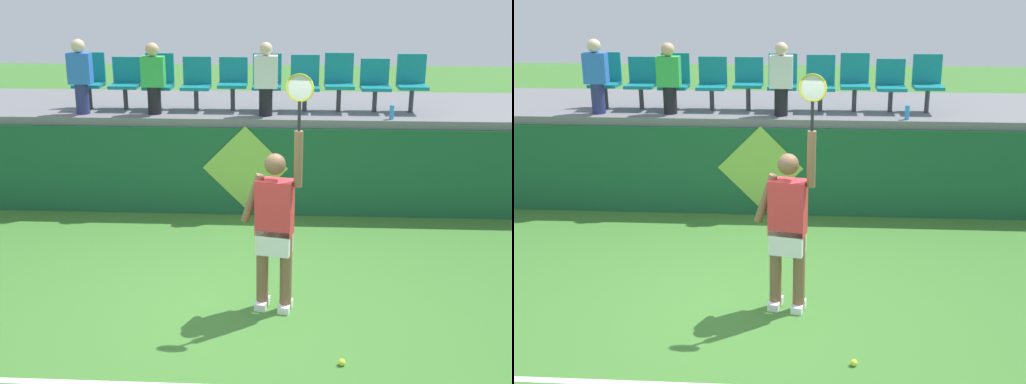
% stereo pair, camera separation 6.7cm
% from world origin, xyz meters
% --- Properties ---
extents(ground_plane, '(40.00, 40.00, 0.00)m').
position_xyz_m(ground_plane, '(0.00, 0.00, 0.00)').
color(ground_plane, '#3D752D').
extents(court_back_wall, '(13.56, 0.20, 1.34)m').
position_xyz_m(court_back_wall, '(0.00, 3.11, 0.67)').
color(court_back_wall, '#195633').
rests_on(court_back_wall, ground_plane).
extents(spectator_platform, '(13.56, 2.46, 0.12)m').
position_xyz_m(spectator_platform, '(0.00, 4.29, 1.40)').
color(spectator_platform, slate).
rests_on(spectator_platform, court_back_wall).
extents(tennis_player, '(0.74, 0.33, 2.57)m').
position_xyz_m(tennis_player, '(0.50, 0.09, 0.98)').
color(tennis_player, white).
rests_on(tennis_player, ground_plane).
extents(tennis_ball, '(0.07, 0.07, 0.07)m').
position_xyz_m(tennis_ball, '(1.16, -1.00, 0.03)').
color(tennis_ball, '#D1E533').
rests_on(tennis_ball, ground_plane).
extents(water_bottle, '(0.06, 0.06, 0.21)m').
position_xyz_m(water_bottle, '(2.11, 3.19, 1.56)').
color(water_bottle, '#338CE5').
rests_on(water_bottle, spectator_platform).
extents(stadium_chair_0, '(0.44, 0.42, 0.85)m').
position_xyz_m(stadium_chair_0, '(-2.49, 3.81, 1.92)').
color(stadium_chair_0, '#38383D').
rests_on(stadium_chair_0, spectator_platform).
extents(stadium_chair_1, '(0.44, 0.42, 0.78)m').
position_xyz_m(stadium_chair_1, '(-1.93, 3.80, 1.89)').
color(stadium_chair_1, '#38383D').
rests_on(stadium_chair_1, spectator_platform).
extents(stadium_chair_2, '(0.44, 0.42, 0.84)m').
position_xyz_m(stadium_chair_2, '(-1.40, 3.81, 1.91)').
color(stadium_chair_2, '#38383D').
rests_on(stadium_chair_2, spectator_platform).
extents(stadium_chair_3, '(0.44, 0.42, 0.80)m').
position_xyz_m(stadium_chair_3, '(-0.82, 3.81, 1.89)').
color(stadium_chair_3, '#38383D').
rests_on(stadium_chair_3, spectator_platform).
extents(stadium_chair_4, '(0.44, 0.42, 0.79)m').
position_xyz_m(stadium_chair_4, '(-0.25, 3.80, 1.91)').
color(stadium_chair_4, '#38383D').
rests_on(stadium_chair_4, spectator_platform).
extents(stadium_chair_5, '(0.44, 0.42, 0.85)m').
position_xyz_m(stadium_chair_5, '(0.27, 3.81, 1.92)').
color(stadium_chair_5, '#38383D').
rests_on(stadium_chair_5, spectator_platform).
extents(stadium_chair_6, '(0.44, 0.42, 0.83)m').
position_xyz_m(stadium_chair_6, '(0.85, 3.81, 1.90)').
color(stadium_chair_6, '#38383D').
rests_on(stadium_chair_6, spectator_platform).
extents(stadium_chair_7, '(0.44, 0.42, 0.87)m').
position_xyz_m(stadium_chair_7, '(1.38, 3.81, 1.93)').
color(stadium_chair_7, '#38383D').
rests_on(stadium_chair_7, spectator_platform).
extents(stadium_chair_8, '(0.44, 0.42, 0.78)m').
position_xyz_m(stadium_chair_8, '(1.92, 3.80, 1.89)').
color(stadium_chair_8, '#38383D').
rests_on(stadium_chair_8, spectator_platform).
extents(stadium_chair_9, '(0.44, 0.42, 0.86)m').
position_xyz_m(stadium_chair_9, '(2.48, 3.81, 1.93)').
color(stadium_chair_9, '#38383D').
rests_on(stadium_chair_9, spectator_platform).
extents(spectator_0, '(0.34, 0.20, 1.11)m').
position_xyz_m(spectator_0, '(-2.49, 3.35, 2.04)').
color(spectator_0, navy).
rests_on(spectator_0, spectator_platform).
extents(spectator_1, '(0.34, 0.20, 1.08)m').
position_xyz_m(spectator_1, '(0.27, 3.36, 2.02)').
color(spectator_1, black).
rests_on(spectator_1, spectator_platform).
extents(spectator_2, '(0.34, 0.20, 1.06)m').
position_xyz_m(spectator_2, '(-1.40, 3.39, 2.01)').
color(spectator_2, black).
rests_on(spectator_2, spectator_platform).
extents(wall_signage_mount, '(1.27, 0.01, 1.37)m').
position_xyz_m(wall_signage_mount, '(-0.01, 3.01, 0.00)').
color(wall_signage_mount, '#195633').
rests_on(wall_signage_mount, ground_plane).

